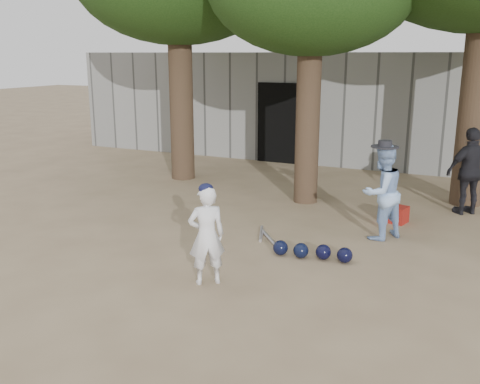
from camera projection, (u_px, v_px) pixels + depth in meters
The scene contains 8 objects.
ground at pixel (172, 268), 7.62m from camera, with size 70.00×70.00×0.00m, color #937C5E.
boy_player at pixel (207, 236), 6.96m from camera, with size 0.48×0.32×1.33m, color white.
spectator_blue at pixel (382, 192), 8.67m from camera, with size 0.76×0.59×1.56m, color #99BBED.
spectator_dark at pixel (470, 171), 10.01m from camera, with size 0.97×0.40×1.65m, color black.
red_bag at pixel (395, 214), 9.67m from camera, with size 0.42×0.32×0.30m, color maroon.
back_building at pixel (351, 103), 16.31m from camera, with size 16.00×5.24×3.00m.
helmet_row at pixel (312, 251), 7.93m from camera, with size 1.19×0.33×0.23m.
bat_pile at pixel (265, 235), 8.90m from camera, with size 0.58×0.76×0.06m.
Camera 1 is at (3.87, -6.03, 2.96)m, focal length 40.00 mm.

